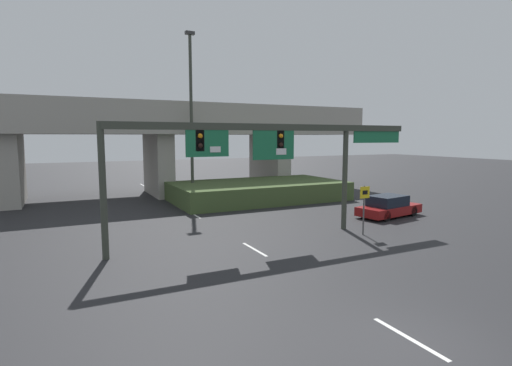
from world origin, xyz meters
name	(u,v)px	position (x,y,z in m)	size (l,w,h in m)	color
ground_plane	(417,343)	(0.00, 0.00, 0.00)	(160.00, 160.00, 0.00)	#262628
lane_markings	(219,229)	(0.00, 13.61, 0.00)	(0.14, 46.90, 0.01)	silver
signal_gantry	(266,145)	(1.32, 10.58, 4.64)	(16.35, 0.44, 5.68)	#383D33
speed_limit_sign	(364,203)	(6.26, 9.10, 1.67)	(0.60, 0.11, 2.57)	#4C4C4C
highway_light_pole_near	(191,113)	(1.62, 23.60, 6.86)	(0.70, 0.36, 12.96)	#383D33
overpass_bridge	(157,133)	(0.00, 28.22, 5.41)	(38.65, 7.71, 7.85)	#A39E93
grass_embankment	(258,191)	(6.49, 21.81, 0.73)	(13.47, 7.29, 1.45)	#42562D
parked_sedan_near_right	(389,207)	(10.92, 12.09, 0.63)	(4.74, 2.56, 1.36)	maroon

